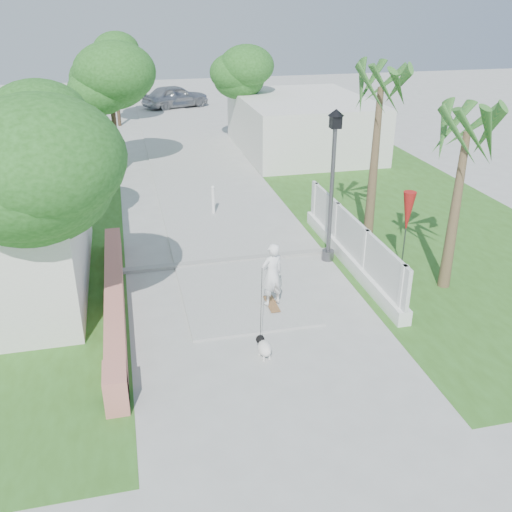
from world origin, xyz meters
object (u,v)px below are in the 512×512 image
object	(u,v)px
bollard	(213,199)
patio_umbrella	(408,213)
dog	(264,347)
skateboarder	(266,291)
parked_car	(175,96)
street_lamp	(332,182)

from	to	relation	value
bollard	patio_umbrella	distance (m)	7.25
dog	patio_umbrella	bearing A→B (deg)	23.19
skateboarder	parked_car	size ratio (longest dim) A/B	0.51
patio_umbrella	parked_car	xyz separation A→B (m)	(-3.73, 26.53, -0.92)
patio_umbrella	parked_car	distance (m)	26.81
street_lamp	bollard	xyz separation A→B (m)	(-2.70, 4.50, -1.84)
street_lamp	patio_umbrella	xyz separation A→B (m)	(1.90, -1.00, -0.74)
bollard	skateboarder	size ratio (longest dim) A/B	0.47
bollard	parked_car	distance (m)	21.05
dog	parked_car	size ratio (longest dim) A/B	0.14
street_lamp	dog	distance (m)	5.77
street_lamp	skateboarder	distance (m)	4.27
dog	skateboarder	bearing A→B (deg)	63.33
dog	parked_car	world-z (taller)	parked_car
dog	street_lamp	bearing A→B (deg)	43.99
skateboarder	parked_car	bearing A→B (deg)	-109.16
skateboarder	bollard	bearing A→B (deg)	-107.13
street_lamp	bollard	world-z (taller)	street_lamp
patio_umbrella	skateboarder	distance (m)	5.02
skateboarder	street_lamp	bearing A→B (deg)	-149.72
parked_car	street_lamp	bearing A→B (deg)	162.10
parked_car	bollard	bearing A→B (deg)	155.64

